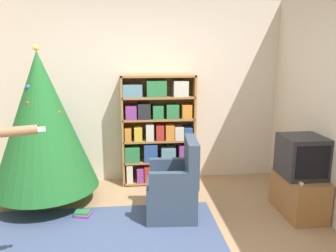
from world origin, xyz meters
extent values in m
cube|color=beige|center=(0.00, 2.07, 1.30)|extent=(8.00, 0.10, 2.60)
cube|color=#3D4C70|center=(-0.41, 0.26, 0.00)|extent=(2.59, 1.66, 0.01)
cube|color=#A8703D|center=(-0.17, 1.85, 0.79)|extent=(0.03, 0.31, 1.57)
cube|color=#A8703D|center=(0.84, 1.85, 0.79)|extent=(0.03, 0.31, 1.57)
cube|color=#A8703D|center=(0.34, 1.85, 1.56)|extent=(1.04, 0.31, 0.03)
cube|color=#A8703D|center=(0.34, 1.99, 0.79)|extent=(1.04, 0.01, 1.57)
cube|color=#A8703D|center=(0.34, 1.85, 0.03)|extent=(1.01, 0.31, 0.03)
cube|color=beige|center=(-0.09, 1.83, 0.18)|extent=(0.09, 0.28, 0.26)
cube|color=#843889|center=(0.06, 1.81, 0.15)|extent=(0.10, 0.23, 0.21)
cube|color=#B22D28|center=(0.19, 1.80, 0.16)|extent=(0.12, 0.22, 0.23)
cube|color=#5B899E|center=(0.33, 1.81, 0.17)|extent=(0.10, 0.23, 0.26)
cube|color=#2D7A42|center=(0.47, 1.82, 0.17)|extent=(0.10, 0.25, 0.26)
cube|color=#2D7A42|center=(0.63, 1.81, 0.15)|extent=(0.10, 0.24, 0.21)
cube|color=#284C93|center=(0.75, 1.81, 0.17)|extent=(0.11, 0.24, 0.25)
cube|color=#A8703D|center=(0.34, 1.85, 0.34)|extent=(1.01, 0.31, 0.03)
cube|color=#2D7A42|center=(-0.04, 1.82, 0.46)|extent=(0.21, 0.25, 0.22)
cube|color=#284C93|center=(0.22, 1.81, 0.48)|extent=(0.19, 0.24, 0.25)
cube|color=#5B899E|center=(0.47, 1.81, 0.45)|extent=(0.20, 0.24, 0.19)
cube|color=#843889|center=(0.73, 1.83, 0.46)|extent=(0.21, 0.28, 0.22)
cube|color=#A8703D|center=(0.34, 1.85, 0.65)|extent=(1.01, 0.31, 0.03)
cube|color=orange|center=(-0.09, 1.82, 0.75)|extent=(0.09, 0.25, 0.18)
cube|color=gold|center=(0.05, 1.82, 0.76)|extent=(0.11, 0.25, 0.20)
cube|color=beige|center=(0.21, 1.82, 0.78)|extent=(0.11, 0.25, 0.23)
cube|color=#B22D28|center=(0.35, 1.83, 0.77)|extent=(0.11, 0.27, 0.21)
cube|color=orange|center=(0.49, 1.82, 0.77)|extent=(0.12, 0.26, 0.21)
cube|color=beige|center=(0.62, 1.81, 0.75)|extent=(0.12, 0.24, 0.18)
cube|color=#284C93|center=(0.75, 1.83, 0.75)|extent=(0.11, 0.27, 0.17)
cube|color=#A8703D|center=(0.34, 1.85, 0.95)|extent=(1.01, 0.31, 0.03)
cube|color=#843889|center=(-0.04, 1.84, 1.06)|extent=(0.15, 0.29, 0.19)
cube|color=#232328|center=(0.13, 1.82, 1.08)|extent=(0.17, 0.26, 0.21)
cube|color=#2D7A42|center=(0.33, 1.82, 1.06)|extent=(0.14, 0.26, 0.18)
cube|color=#2D7A42|center=(0.53, 1.81, 1.07)|extent=(0.17, 0.24, 0.20)
cube|color=orange|center=(0.73, 1.81, 1.06)|extent=(0.14, 0.24, 0.19)
cube|color=#A8703D|center=(0.34, 1.85, 1.26)|extent=(1.01, 0.31, 0.03)
cube|color=#5B899E|center=(-0.02, 1.81, 1.36)|extent=(0.26, 0.25, 0.17)
cube|color=#2D7A42|center=(0.31, 1.82, 1.39)|extent=(0.27, 0.26, 0.22)
cube|color=beige|center=(0.64, 1.81, 1.38)|extent=(0.20, 0.23, 0.21)
cube|color=#996638|center=(1.90, 0.69, 0.23)|extent=(0.41, 0.71, 0.47)
cube|color=#28282D|center=(1.90, 0.69, 0.71)|extent=(0.46, 0.46, 0.47)
cube|color=black|center=(1.90, 0.46, 0.71)|extent=(0.38, 0.01, 0.37)
cube|color=white|center=(1.78, 0.48, 0.48)|extent=(0.04, 0.12, 0.02)
cylinder|color=#4C3323|center=(-1.11, 1.29, 0.05)|extent=(0.36, 0.36, 0.10)
cylinder|color=brown|center=(-1.11, 1.29, 0.16)|extent=(0.08, 0.08, 0.12)
cone|color=#1E6028|center=(-1.11, 1.29, 1.06)|extent=(1.27, 1.27, 1.67)
sphere|color=#335BB2|center=(-0.73, 1.59, 0.56)|extent=(0.05, 0.05, 0.05)
sphere|color=red|center=(-0.88, 1.18, 1.18)|extent=(0.04, 0.04, 0.04)
sphere|color=#335BB2|center=(-1.20, 1.17, 1.49)|extent=(0.06, 0.06, 0.06)
sphere|color=red|center=(-1.20, 1.10, 1.31)|extent=(0.04, 0.04, 0.04)
sphere|color=silver|center=(-1.37, 1.08, 0.97)|extent=(0.05, 0.05, 0.05)
sphere|color=#E5CC4C|center=(-1.11, 1.29, 1.92)|extent=(0.07, 0.07, 0.07)
cube|color=#334256|center=(0.40, 0.80, 0.21)|extent=(0.60, 0.60, 0.42)
cube|color=#334256|center=(0.63, 0.78, 0.67)|extent=(0.16, 0.57, 0.50)
cube|color=#334256|center=(0.42, 1.04, 0.52)|extent=(0.51, 0.11, 0.20)
cube|color=#334256|center=(0.38, 0.56, 0.52)|extent=(0.51, 0.11, 0.20)
cylinder|color=#8C6647|center=(-0.93, -0.39, 1.32)|extent=(0.48, 0.21, 0.07)
cube|color=white|center=(-0.71, -0.32, 1.32)|extent=(0.12, 0.07, 0.03)
cube|color=#843889|center=(-0.62, 0.89, 0.02)|extent=(0.21, 0.19, 0.03)
cube|color=#2D7A42|center=(-0.64, 0.90, 0.04)|extent=(0.18, 0.14, 0.03)
camera|label=1|loc=(-0.01, -2.71, 1.84)|focal=35.00mm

